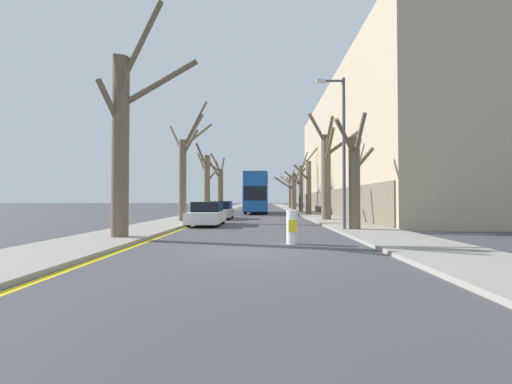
% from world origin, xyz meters
% --- Properties ---
extents(ground_plane, '(300.00, 300.00, 0.00)m').
position_xyz_m(ground_plane, '(0.00, 0.00, 0.00)').
color(ground_plane, '#424247').
extents(sidewalk_left, '(3.09, 120.00, 0.12)m').
position_xyz_m(sidewalk_left, '(-5.50, 50.00, 0.06)').
color(sidewalk_left, gray).
rests_on(sidewalk_left, ground).
extents(sidewalk_right, '(3.09, 120.00, 0.12)m').
position_xyz_m(sidewalk_right, '(5.50, 50.00, 0.06)').
color(sidewalk_right, gray).
rests_on(sidewalk_right, ground).
extents(building_facade_right, '(10.08, 36.97, 13.00)m').
position_xyz_m(building_facade_right, '(12.03, 25.14, 6.49)').
color(building_facade_right, tan).
rests_on(building_facade_right, ground).
extents(kerb_line_stripe, '(0.24, 120.00, 0.01)m').
position_xyz_m(kerb_line_stripe, '(-3.77, 50.00, 0.00)').
color(kerb_line_stripe, yellow).
rests_on(kerb_line_stripe, ground).
extents(street_tree_left_0, '(3.56, 1.57, 9.26)m').
position_xyz_m(street_tree_left_0, '(-4.91, 3.01, 3.98)').
color(street_tree_left_0, brown).
rests_on(street_tree_left_0, ground).
extents(street_tree_left_1, '(3.16, 3.29, 8.46)m').
position_xyz_m(street_tree_left_1, '(-4.88, 13.25, 3.64)').
color(street_tree_left_1, brown).
rests_on(street_tree_left_1, ground).
extents(street_tree_left_2, '(2.25, 4.24, 6.93)m').
position_xyz_m(street_tree_left_2, '(-5.15, 24.03, 3.31)').
color(street_tree_left_2, brown).
rests_on(street_tree_left_2, ground).
extents(street_tree_left_3, '(2.86, 3.45, 7.83)m').
position_xyz_m(street_tree_left_3, '(-5.28, 35.00, 3.56)').
color(street_tree_left_3, brown).
rests_on(street_tree_left_3, ground).
extents(street_tree_right_0, '(2.51, 2.38, 5.50)m').
position_xyz_m(street_tree_right_0, '(4.92, 6.61, 2.57)').
color(street_tree_right_0, brown).
rests_on(street_tree_right_0, ground).
extents(street_tree_right_1, '(3.82, 3.16, 7.66)m').
position_xyz_m(street_tree_right_1, '(5.10, 14.71, 3.69)').
color(street_tree_right_1, brown).
rests_on(street_tree_right_1, ground).
extents(street_tree_right_2, '(1.93, 2.84, 5.78)m').
position_xyz_m(street_tree_right_2, '(4.99, 24.09, 2.92)').
color(street_tree_right_2, brown).
rests_on(street_tree_right_2, ground).
extents(street_tree_right_3, '(4.32, 3.10, 8.21)m').
position_xyz_m(street_tree_right_3, '(5.13, 31.46, 3.43)').
color(street_tree_right_3, brown).
rests_on(street_tree_right_3, ground).
extents(street_tree_right_4, '(4.21, 5.16, 6.47)m').
position_xyz_m(street_tree_right_4, '(4.88, 40.32, 3.03)').
color(street_tree_right_4, brown).
rests_on(street_tree_right_4, ground).
extents(street_tree_right_5, '(1.97, 2.72, 6.91)m').
position_xyz_m(street_tree_right_5, '(5.17, 48.71, 3.21)').
color(street_tree_right_5, brown).
rests_on(street_tree_right_5, ground).
extents(double_decker_bus, '(2.55, 10.48, 4.44)m').
position_xyz_m(double_decker_bus, '(-0.30, 29.26, 2.52)').
color(double_decker_bus, '#19519E').
rests_on(double_decker_bus, ground).
extents(parked_car_0, '(1.83, 4.57, 1.41)m').
position_xyz_m(parked_car_0, '(-2.88, 10.54, 0.67)').
color(parked_car_0, silver).
rests_on(parked_car_0, ground).
extents(parked_car_1, '(1.79, 4.40, 1.42)m').
position_xyz_m(parked_car_1, '(-2.88, 17.43, 0.67)').
color(parked_car_1, '#9EA3AD').
rests_on(parked_car_1, ground).
extents(lamp_post, '(1.40, 0.20, 7.48)m').
position_xyz_m(lamp_post, '(4.31, 6.61, 4.20)').
color(lamp_post, '#4C4F54').
rests_on(lamp_post, ground).
extents(traffic_bollard, '(0.39, 0.40, 1.17)m').
position_xyz_m(traffic_bollard, '(1.49, 1.86, 0.58)').
color(traffic_bollard, white).
rests_on(traffic_bollard, ground).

